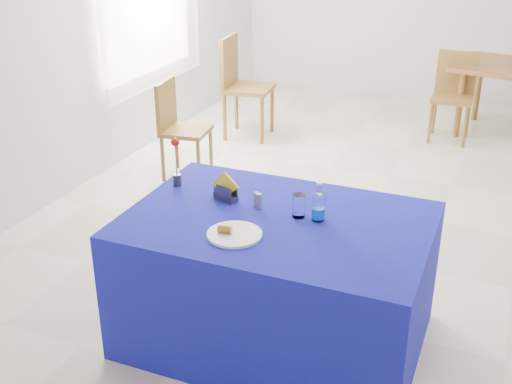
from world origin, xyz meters
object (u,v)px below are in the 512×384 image
water_bottle (318,208)px  chair_bg_left (454,90)px  chair_win_b (240,80)px  plate (234,234)px  chair_win_a (177,122)px  blue_table (277,280)px

water_bottle → chair_bg_left: size_ratio=0.24×
water_bottle → chair_win_b: 3.57m
plate → chair_bg_left: (0.61, 4.17, -0.25)m
chair_bg_left → chair_win_b: size_ratio=0.86×
chair_bg_left → chair_win_a: (-2.15, -2.00, -0.01)m
blue_table → water_bottle: 0.50m
blue_table → chair_bg_left: size_ratio=1.77×
blue_table → chair_bg_left: chair_bg_left is taller
water_bottle → chair_win_a: bearing=135.4°
blue_table → chair_win_b: (-1.60, 3.14, 0.23)m
water_bottle → chair_win_a: size_ratio=0.24×
plate → blue_table: bearing=62.8°
blue_table → plate: bearing=-117.2°
plate → chair_win_b: chair_win_b is taller
chair_win_a → water_bottle: bearing=-141.9°
plate → chair_win_b: 3.71m
water_bottle → chair_win_b: size_ratio=0.20×
water_bottle → chair_bg_left: bearing=85.8°
plate → chair_bg_left: 4.22m
water_bottle → chair_bg_left: water_bottle is taller
plate → chair_bg_left: bearing=81.6°
plate → water_bottle: water_bottle is taller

